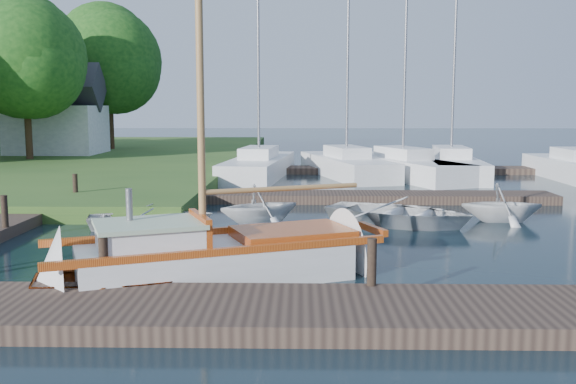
{
  "coord_description": "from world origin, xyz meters",
  "views": [
    {
      "loc": [
        0.31,
        -15.46,
        3.28
      ],
      "look_at": [
        0.0,
        0.0,
        1.2
      ],
      "focal_mm": 40.0,
      "sensor_mm": 36.0,
      "label": 1
    }
  ],
  "objects_px": {
    "mooring_post_2": "(372,262)",
    "tree_7": "(109,60)",
    "marina_boat_0": "(259,165)",
    "tender_d": "(502,201)",
    "tender_a": "(151,214)",
    "marina_boat_1": "(346,164)",
    "mooring_post_1": "(104,261)",
    "house_c": "(57,118)",
    "mooring_post_5": "(75,186)",
    "tender_c": "(399,210)",
    "marina_boat_2": "(403,165)",
    "dinghy": "(136,272)",
    "marina_boat_4": "(576,167)",
    "tender_b": "(260,202)",
    "sailboat": "(222,261)",
    "mooring_post_4": "(5,211)",
    "tree_3": "(25,57)",
    "marina_boat_3": "(451,165)"
  },
  "relations": [
    {
      "from": "marina_boat_2",
      "to": "tree_7",
      "type": "relative_size",
      "value": 1.21
    },
    {
      "from": "marina_boat_0",
      "to": "tree_3",
      "type": "distance_m",
      "value": 14.03
    },
    {
      "from": "mooring_post_2",
      "to": "tree_7",
      "type": "height_order",
      "value": "tree_7"
    },
    {
      "from": "mooring_post_4",
      "to": "dinghy",
      "type": "relative_size",
      "value": 0.23
    },
    {
      "from": "mooring_post_5",
      "to": "marina_boat_3",
      "type": "distance_m",
      "value": 17.14
    },
    {
      "from": "mooring_post_5",
      "to": "tender_a",
      "type": "bearing_deg",
      "value": -45.73
    },
    {
      "from": "tender_c",
      "to": "tree_7",
      "type": "height_order",
      "value": "tree_7"
    },
    {
      "from": "mooring_post_5",
      "to": "tender_c",
      "type": "relative_size",
      "value": 0.2
    },
    {
      "from": "tender_c",
      "to": "marina_boat_2",
      "type": "height_order",
      "value": "marina_boat_2"
    },
    {
      "from": "mooring_post_4",
      "to": "mooring_post_5",
      "type": "relative_size",
      "value": 1.0
    },
    {
      "from": "tender_c",
      "to": "tender_d",
      "type": "xyz_separation_m",
      "value": [
        3.0,
        0.54,
        0.17
      ]
    },
    {
      "from": "dinghy",
      "to": "mooring_post_5",
      "type": "bearing_deg",
      "value": 9.18
    },
    {
      "from": "tender_c",
      "to": "tree_7",
      "type": "xyz_separation_m",
      "value": [
        -15.04,
        23.89,
        5.78
      ]
    },
    {
      "from": "mooring_post_1",
      "to": "house_c",
      "type": "distance_m",
      "value": 29.22
    },
    {
      "from": "dinghy",
      "to": "marina_boat_1",
      "type": "height_order",
      "value": "marina_boat_1"
    },
    {
      "from": "mooring_post_4",
      "to": "sailboat",
      "type": "relative_size",
      "value": 0.08
    },
    {
      "from": "mooring_post_1",
      "to": "house_c",
      "type": "height_order",
      "value": "house_c"
    },
    {
      "from": "tender_d",
      "to": "marina_boat_4",
      "type": "height_order",
      "value": "marina_boat_4"
    },
    {
      "from": "mooring_post_2",
      "to": "tender_b",
      "type": "bearing_deg",
      "value": 108.02
    },
    {
      "from": "tender_c",
      "to": "mooring_post_5",
      "type": "bearing_deg",
      "value": 102.67
    },
    {
      "from": "marina_boat_0",
      "to": "marina_boat_1",
      "type": "distance_m",
      "value": 4.12
    },
    {
      "from": "tender_b",
      "to": "marina_boat_4",
      "type": "height_order",
      "value": "marina_boat_4"
    },
    {
      "from": "mooring_post_5",
      "to": "marina_boat_3",
      "type": "height_order",
      "value": "marina_boat_3"
    },
    {
      "from": "sailboat",
      "to": "mooring_post_4",
      "type": "bearing_deg",
      "value": 126.56
    },
    {
      "from": "marina_boat_1",
      "to": "tree_3",
      "type": "height_order",
      "value": "marina_boat_1"
    },
    {
      "from": "tender_d",
      "to": "marina_boat_1",
      "type": "xyz_separation_m",
      "value": [
        -3.59,
        11.89,
        -0.03
      ]
    },
    {
      "from": "tender_a",
      "to": "marina_boat_1",
      "type": "height_order",
      "value": "marina_boat_1"
    },
    {
      "from": "mooring_post_1",
      "to": "mooring_post_4",
      "type": "relative_size",
      "value": 1.0
    },
    {
      "from": "marina_boat_4",
      "to": "sailboat",
      "type": "bearing_deg",
      "value": 140.49
    },
    {
      "from": "marina_boat_1",
      "to": "tree_3",
      "type": "xyz_separation_m",
      "value": [
        -16.45,
        3.46,
        5.25
      ]
    },
    {
      "from": "mooring_post_1",
      "to": "tender_d",
      "type": "height_order",
      "value": "tender_d"
    },
    {
      "from": "marina_boat_1",
      "to": "marina_boat_4",
      "type": "bearing_deg",
      "value": -112.55
    },
    {
      "from": "mooring_post_2",
      "to": "tender_c",
      "type": "relative_size",
      "value": 0.2
    },
    {
      "from": "sailboat",
      "to": "marina_boat_0",
      "type": "distance_m",
      "value": 17.56
    },
    {
      "from": "tender_a",
      "to": "marina_boat_3",
      "type": "xyz_separation_m",
      "value": [
        11.06,
        12.77,
        0.22
      ]
    },
    {
      "from": "marina_boat_0",
      "to": "tender_d",
      "type": "bearing_deg",
      "value": -139.27
    },
    {
      "from": "mooring_post_4",
      "to": "marina_boat_1",
      "type": "distance_m",
      "value": 17.38
    },
    {
      "from": "marina_boat_1",
      "to": "marina_boat_4",
      "type": "relative_size",
      "value": 0.87
    },
    {
      "from": "mooring_post_5",
      "to": "marina_boat_0",
      "type": "height_order",
      "value": "marina_boat_0"
    },
    {
      "from": "tender_a",
      "to": "mooring_post_4",
      "type": "bearing_deg",
      "value": 104.06
    },
    {
      "from": "tender_c",
      "to": "marina_boat_2",
      "type": "xyz_separation_m",
      "value": [
        1.95,
        11.79,
        0.15
      ]
    },
    {
      "from": "dinghy",
      "to": "marina_boat_0",
      "type": "relative_size",
      "value": 0.33
    },
    {
      "from": "mooring_post_4",
      "to": "tender_c",
      "type": "bearing_deg",
      "value": 12.15
    },
    {
      "from": "tender_c",
      "to": "marina_boat_0",
      "type": "height_order",
      "value": "marina_boat_0"
    },
    {
      "from": "house_c",
      "to": "marina_boat_0",
      "type": "bearing_deg",
      "value": -32.81
    },
    {
      "from": "marina_boat_4",
      "to": "tree_7",
      "type": "distance_m",
      "value": 28.28
    },
    {
      "from": "mooring_post_5",
      "to": "marina_boat_0",
      "type": "bearing_deg",
      "value": 59.23
    },
    {
      "from": "mooring_post_1",
      "to": "marina_boat_4",
      "type": "xyz_separation_m",
      "value": [
        15.62,
        18.32,
        -0.12
      ]
    },
    {
      "from": "mooring_post_5",
      "to": "tender_c",
      "type": "distance_m",
      "value": 10.44
    },
    {
      "from": "dinghy",
      "to": "house_c",
      "type": "relative_size",
      "value": 0.66
    }
  ]
}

